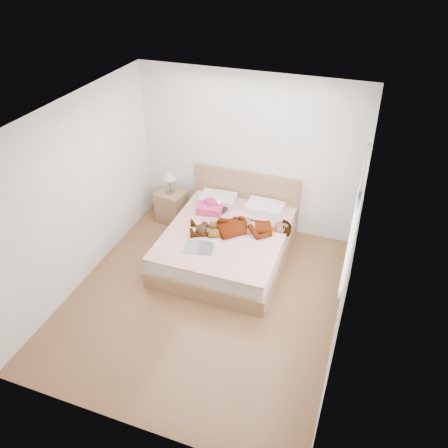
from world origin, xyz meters
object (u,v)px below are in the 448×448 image
towel (210,207)px  coffee_mug (215,244)px  phone (219,202)px  magazine (199,248)px  plush_toy (202,228)px  woman (241,225)px  nightstand (172,204)px  bed (228,240)px

towel → coffee_mug: 0.94m
phone → magazine: size_ratio=0.18×
plush_toy → woman: bearing=24.9°
woman → plush_toy: woman is taller
magazine → coffee_mug: 0.23m
magazine → phone: bearing=93.7°
woman → nightstand: (-1.45, 0.61, -0.29)m
phone → bed: size_ratio=0.04×
bed → coffee_mug: (-0.02, -0.51, 0.28)m
towel → woman: bearing=-29.0°
phone → towel: towel is taller
woman → plush_toy: size_ratio=5.64×
phone → plush_toy: size_ratio=0.33×
phone → nightstand: 1.04m
plush_toy → bed: bearing=37.9°
coffee_mug → bed: bearing=87.5°
towel → nightstand: nightstand is taller
coffee_mug → plush_toy: bearing=139.4°
bed → coffee_mug: bearing=-92.5°
woman → nightstand: 1.60m
towel → nightstand: bearing=162.6°
towel → nightstand: size_ratio=0.43×
woman → towel: 0.72m
plush_toy → nightstand: 1.28m
phone → bed: bed is taller
woman → towel: woman is taller
phone → towel: bearing=179.8°
bed → nightstand: size_ratio=2.14×
bed → towel: size_ratio=4.91×
woman → phone: 0.64m
phone → plush_toy: (-0.03, -0.65, -0.09)m
woman → bed: (-0.21, 0.00, -0.34)m
plush_toy → nightstand: bearing=137.2°
bed → magazine: bed is taller
towel → coffee_mug: size_ratio=3.33×
phone → nightstand: (-0.95, 0.21, -0.36)m
woman → towel: size_ratio=3.65×
bed → towel: (-0.42, 0.35, 0.32)m
coffee_mug → plush_toy: size_ratio=0.46×
phone → bed: (0.29, -0.40, -0.41)m
phone → woman: bearing=-60.2°
coffee_mug → woman: bearing=65.3°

